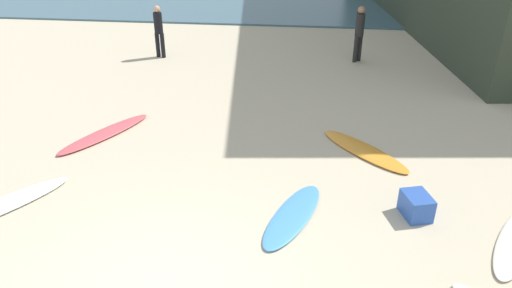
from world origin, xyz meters
TOP-DOWN VIEW (x-y plane):
  - surfboard_0 at (-2.70, 4.71)m, footprint 1.61×2.46m
  - surfboard_1 at (1.72, 2.09)m, footprint 1.24×2.12m
  - surfboard_2 at (-3.38, 1.75)m, footprint 1.89×2.37m
  - surfboard_5 at (3.12, 4.58)m, footprint 2.00×2.14m
  - beachgoer_near at (-3.16, 10.63)m, footprint 0.35×0.35m
  - beachgoer_mid at (3.39, 10.93)m, footprint 0.40×0.40m
  - beach_cooler at (3.79, 2.38)m, footprint 0.55×0.64m

SIDE VIEW (x-z plane):
  - surfboard_1 at x=1.72m, z-range 0.00..0.07m
  - surfboard_5 at x=3.12m, z-range 0.00..0.08m
  - surfboard_2 at x=-3.38m, z-range 0.00..0.08m
  - surfboard_0 at x=-2.70m, z-range 0.00..0.09m
  - beach_cooler at x=3.79m, z-range 0.00..0.41m
  - beachgoer_near at x=-3.16m, z-range 0.10..1.82m
  - beachgoer_mid at x=3.39m, z-range 0.11..1.90m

